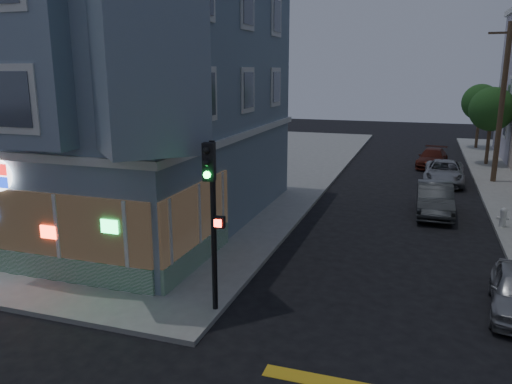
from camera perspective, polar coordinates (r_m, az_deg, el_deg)
The scene contains 11 objects.
ground at distance 12.84m, azimuth -24.06°, elevation -18.10°, with size 120.00×120.00×0.00m, color black.
sidewalk_nw at distance 38.02m, azimuth -15.99°, elevation 3.43°, with size 33.00×42.00×0.15m, color gray.
corner_building at distance 23.34m, azimuth -18.25°, elevation 11.33°, with size 14.60×14.60×11.40m.
utility_pole at distance 32.10m, azimuth 26.30°, elevation 9.26°, with size 2.20×0.30×9.00m.
street_tree_near at distance 38.12m, azimuth 25.35°, elevation 8.54°, with size 3.00×3.00×5.30m.
street_tree_far at distance 46.06m, azimuth 24.27°, elevation 9.32°, with size 3.00×3.00×5.30m.
parked_car_b at distance 24.46m, azimuth 19.74°, elevation -0.78°, with size 1.55×4.46×1.47m, color #36393B.
parked_car_c at distance 36.59m, azimuth 19.50°, elevation 3.67°, with size 1.77×4.35×1.26m, color #511C12.
parked_car_d at distance 31.48m, azimuth 20.69°, elevation 2.13°, with size 2.23×4.83×1.34m, color #92959B.
traffic_signal at distance 12.91m, azimuth -5.06°, elevation -0.82°, with size 0.56×0.52×4.64m.
fire_hydrant at distance 23.24m, azimuth 26.41°, elevation -2.54°, with size 0.47×0.27×0.82m.
Camera 1 is at (7.86, -7.78, 6.52)m, focal length 35.00 mm.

